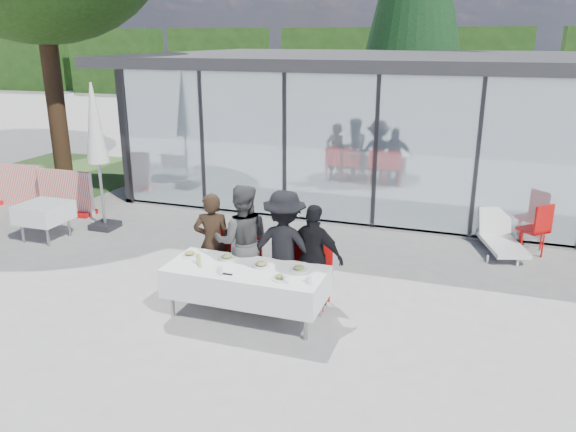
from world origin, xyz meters
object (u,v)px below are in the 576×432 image
Objects in this scene: lounger at (500,237)px; market_umbrella at (96,134)px; plate_b at (227,257)px; juice_bottle at (199,259)px; spare_table_left at (44,213)px; spare_chair_b at (538,227)px; plate_extra at (281,277)px; diner_chair_d at (316,270)px; plate_a at (190,254)px; diner_chair_a at (217,256)px; dining_table at (246,282)px; diner_chair_b at (246,260)px; plate_c at (261,264)px; folded_eyeglasses at (228,274)px; plate_d at (299,268)px; diner_d at (314,257)px; diner_a at (213,243)px; diner_c at (284,248)px; diner_chair_c at (287,266)px; diner_b at (242,242)px.

market_umbrella is at bearing -170.29° from lounger.
plate_b is 1.56× the size of juice_bottle.
spare_table_left is 0.88× the size of spare_chair_b.
diner_chair_d is at bearing 76.73° from plate_extra.
spare_chair_b is (9.10, 2.29, -0.02)m from spare_table_left.
diner_chair_a is at bearing 75.66° from plate_a.
plate_b is (0.42, -0.52, 0.24)m from diner_chair_a.
diner_chair_b reaches higher than dining_table.
juice_bottle is at bearing -171.43° from dining_table.
folded_eyeglasses is (-0.33, -0.43, -0.02)m from plate_c.
plate_d is 5.06m from spare_chair_b.
plate_d is (0.73, 0.17, 0.24)m from dining_table.
diner_d reaches higher than diner_chair_a.
dining_table is at bearing -31.16° from market_umbrella.
plate_extra is 5.08m from lounger.
diner_a is 1.64× the size of diner_chair_b.
plate_a is at bearing -104.34° from diner_chair_a.
plate_extra is at bearing 86.22° from diner_d.
plate_a reaches higher than folded_eyeglasses.
dining_table is 1.30× the size of diner_c.
spare_table_left is (-5.83, 1.05, -0.23)m from diner_d.
plate_d is at bearing 11.02° from juice_bottle.
diner_chair_a is 1.00× the size of spare_chair_b.
plate_a is 0.08× the size of market_umbrella.
diner_chair_c is (0.36, 0.75, -0.00)m from dining_table.
diner_chair_c is 1.00× the size of spare_chair_b.
diner_chair_c is 1.47m from plate_a.
plate_b is (-0.08, -0.40, -0.11)m from diner_b.
diner_b is at bearing -142.76° from spare_chair_b.
dining_table is 0.51m from plate_b.
juice_bottle is 0.05× the size of market_umbrella.
diner_c is at bearing -165.11° from diner_chair_d.
plate_d is at bearing 0.33° from plate_a.
diner_b is 0.94m from folded_eyeglasses.
diner_chair_a is 6.09× the size of juice_bottle.
plate_b is at bearing 26.34° from diner_c.
folded_eyeglasses is (-0.50, -0.92, -0.11)m from diner_c.
plate_d is at bearing -28.79° from diner_chair_b.
diner_c reaches higher than juice_bottle.
market_umbrella is (-4.03, 1.88, 1.46)m from diner_chair_b.
juice_bottle is (0.29, -0.27, 0.05)m from plate_a.
diner_a reaches higher than plate_a.
plate_c is 1.00× the size of plate_d.
plate_c is 5.31m from market_umbrella.
folded_eyeglasses is (0.68, -1.04, 0.22)m from diner_chair_a.
folded_eyeglasses is at bearing -130.29° from lounger.
diner_a is 1.02× the size of diner_d.
market_umbrella reaches higher than diner_chair_a.
market_umbrella is (-3.38, 2.46, 1.22)m from plate_a.
diner_chair_c reaches higher than plate_c.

